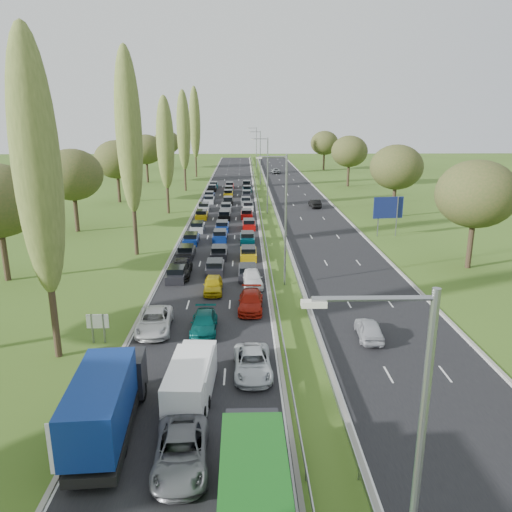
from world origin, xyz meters
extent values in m
plane|color=#39541A|center=(4.50, 80.00, 0.00)|extent=(260.00, 260.00, 0.00)
cube|color=black|center=(-2.25, 82.50, 0.00)|extent=(10.50, 215.00, 0.04)
cube|color=black|center=(11.25, 82.50, 0.00)|extent=(10.50, 215.00, 0.04)
cube|color=gray|center=(3.35, 82.50, 0.55)|extent=(0.06, 215.00, 0.32)
cube|color=gray|center=(5.65, 82.50, 0.55)|extent=(0.06, 215.00, 0.32)
cylinder|color=gray|center=(4.50, 43.00, 6.00)|extent=(0.18, 0.18, 12.00)
cylinder|color=gray|center=(4.50, 78.00, 6.00)|extent=(0.18, 0.18, 12.00)
cylinder|color=gray|center=(4.50, 113.00, 6.00)|extent=(0.18, 0.18, 12.00)
cylinder|color=gray|center=(4.50, 148.00, 6.00)|extent=(0.18, 0.18, 12.00)
cylinder|color=#2D2116|center=(-11.50, 29.00, 3.60)|extent=(0.44, 0.44, 7.20)
ellipsoid|color=#55642B|center=(-11.50, 29.00, 12.40)|extent=(2.80, 2.80, 16.00)
cylinder|color=#2D2116|center=(-11.50, 54.00, 3.96)|extent=(0.44, 0.44, 7.92)
ellipsoid|color=#55642B|center=(-11.50, 54.00, 13.64)|extent=(2.80, 2.80, 17.60)
cylinder|color=#2D2116|center=(-11.50, 79.00, 3.24)|extent=(0.44, 0.44, 6.48)
ellipsoid|color=#55642B|center=(-11.50, 79.00, 11.16)|extent=(2.80, 2.80, 14.40)
cylinder|color=#2D2116|center=(-11.50, 104.00, 3.60)|extent=(0.44, 0.44, 7.20)
ellipsoid|color=#55642B|center=(-11.50, 104.00, 12.40)|extent=(2.80, 2.80, 16.00)
cylinder|color=#2D2116|center=(-11.50, 129.00, 3.96)|extent=(0.44, 0.44, 7.92)
ellipsoid|color=#55642B|center=(-11.50, 129.00, 13.64)|extent=(2.80, 2.80, 17.60)
cylinder|color=#2D2116|center=(-22.00, 45.00, 2.42)|extent=(0.56, 0.56, 4.84)
cylinder|color=#2D2116|center=(-22.00, 66.00, 2.42)|extent=(0.56, 0.56, 4.84)
ellipsoid|color=#38471E|center=(-22.00, 66.00, 7.70)|extent=(8.00, 8.00, 6.80)
cylinder|color=#2D2116|center=(-22.00, 90.00, 2.42)|extent=(0.56, 0.56, 4.84)
ellipsoid|color=#38471E|center=(-22.00, 90.00, 7.70)|extent=(8.00, 8.00, 6.80)
cylinder|color=#2D2116|center=(-22.00, 118.00, 2.42)|extent=(0.56, 0.56, 4.84)
ellipsoid|color=#38471E|center=(-22.00, 118.00, 7.70)|extent=(8.00, 8.00, 6.80)
cylinder|color=#2D2116|center=(-22.00, 150.00, 2.42)|extent=(0.56, 0.56, 4.84)
ellipsoid|color=#38471E|center=(-22.00, 150.00, 7.70)|extent=(8.00, 8.00, 6.80)
cylinder|color=#2D2116|center=(24.00, 48.00, 2.42)|extent=(0.56, 0.56, 4.84)
ellipsoid|color=#38471E|center=(24.00, 48.00, 7.70)|extent=(8.00, 8.00, 6.80)
cylinder|color=#2D2116|center=(24.00, 75.00, 2.42)|extent=(0.56, 0.56, 4.84)
ellipsoid|color=#38471E|center=(24.00, 75.00, 7.70)|extent=(8.00, 8.00, 6.80)
cylinder|color=#2D2116|center=(24.00, 110.00, 2.42)|extent=(0.56, 0.56, 4.84)
ellipsoid|color=#38471E|center=(24.00, 110.00, 7.70)|extent=(8.00, 8.00, 6.80)
cylinder|color=#2D2116|center=(24.00, 145.00, 2.42)|extent=(0.56, 0.56, 4.84)
ellipsoid|color=#38471E|center=(24.00, 145.00, 7.70)|extent=(8.00, 8.00, 6.80)
cube|color=black|center=(-5.76, 44.80, 0.44)|extent=(1.75, 4.00, 0.80)
cube|color=black|center=(-5.74, 52.78, 0.44)|extent=(1.75, 4.00, 0.80)
cube|color=navy|center=(-5.80, 58.89, 0.44)|extent=(1.75, 4.00, 0.80)
cube|color=#B2B7BC|center=(-5.62, 65.71, 0.44)|extent=(1.75, 4.00, 0.80)
cube|color=#BF990C|center=(-5.75, 74.44, 0.44)|extent=(1.75, 4.00, 0.80)
cube|color=#B2B7BC|center=(-5.91, 81.14, 0.44)|extent=(1.75, 4.00, 0.80)
cube|color=#B2B7BC|center=(-5.56, 88.73, 0.44)|extent=(1.75, 4.00, 0.80)
cube|color=navy|center=(-5.83, 93.84, 0.44)|extent=(1.75, 4.00, 0.80)
cube|color=black|center=(-5.88, 103.46, 0.44)|extent=(1.75, 4.00, 0.80)
cube|color=#053F4C|center=(-5.82, 108.34, 0.44)|extent=(1.75, 4.00, 0.80)
cube|color=black|center=(-2.22, 46.83, 0.44)|extent=(1.75, 4.00, 0.80)
cube|color=black|center=(-2.06, 52.45, 0.44)|extent=(1.75, 4.00, 0.80)
cube|color=navy|center=(-2.31, 60.51, 0.44)|extent=(1.75, 4.00, 0.80)
cube|color=navy|center=(-2.26, 66.08, 0.44)|extent=(1.75, 4.00, 0.80)
cube|color=black|center=(-2.23, 73.82, 0.44)|extent=(1.75, 4.00, 0.80)
cube|color=slate|center=(-2.21, 80.62, 0.44)|extent=(1.75, 4.00, 0.80)
cube|color=black|center=(-2.08, 87.40, 0.44)|extent=(1.75, 4.00, 0.80)
cube|color=#BF990C|center=(-2.30, 96.01, 0.44)|extent=(1.75, 4.00, 0.80)
cube|color=#053F4C|center=(-2.34, 101.53, 0.44)|extent=(1.75, 4.00, 0.80)
cube|color=#A50C0A|center=(-2.33, 107.63, 0.44)|extent=(1.75, 4.00, 0.80)
cube|color=black|center=(1.06, 45.08, 0.44)|extent=(1.75, 4.00, 0.80)
cube|color=#BF990C|center=(1.20, 52.06, 0.44)|extent=(1.75, 4.00, 0.80)
cube|color=#053F4C|center=(1.14, 59.26, 0.44)|extent=(1.75, 4.00, 0.80)
cube|color=#A50C0A|center=(1.42, 67.24, 0.44)|extent=(1.75, 4.00, 0.80)
cube|color=#A50C0A|center=(1.15, 74.83, 0.44)|extent=(1.75, 4.00, 0.80)
cube|color=silver|center=(1.42, 81.76, 0.44)|extent=(1.75, 4.00, 0.80)
cube|color=slate|center=(1.08, 87.06, 0.44)|extent=(1.75, 4.00, 0.80)
cube|color=black|center=(1.27, 95.13, 0.44)|extent=(1.75, 4.00, 0.80)
cube|color=#053F4C|center=(1.41, 101.82, 0.44)|extent=(1.75, 4.00, 0.80)
cube|color=black|center=(1.36, 110.11, 0.44)|extent=(1.75, 4.00, 0.80)
imported|color=silver|center=(-5.88, 32.90, 0.75)|extent=(2.76, 5.42, 1.47)
imported|color=black|center=(-5.56, 46.01, 0.78)|extent=(2.21, 5.26, 1.52)
imported|color=slate|center=(-2.14, 18.05, 0.75)|extent=(2.73, 5.39, 1.46)
imported|color=#054B48|center=(-2.22, 32.61, 0.69)|extent=(1.92, 4.63, 1.34)
imported|color=#B79D0C|center=(-2.05, 41.04, 0.72)|extent=(1.76, 4.17, 1.41)
imported|color=black|center=(1.39, 17.63, 0.82)|extent=(1.96, 4.97, 1.61)
imported|color=silver|center=(1.21, 26.38, 0.70)|extent=(2.39, 4.97, 1.37)
imported|color=#951409|center=(1.24, 36.87, 0.72)|extent=(2.15, 4.88, 1.39)
imported|color=white|center=(1.47, 42.73, 0.78)|extent=(2.10, 4.56, 1.51)
imported|color=#ABADB5|center=(9.55, 31.22, 0.71)|extent=(1.85, 4.13, 1.38)
imported|color=black|center=(12.96, 83.64, 0.72)|extent=(1.83, 4.37, 1.41)
imported|color=gray|center=(9.47, 136.52, 0.74)|extent=(2.54, 5.28, 1.45)
cube|color=black|center=(-5.98, 20.47, 0.72)|extent=(2.29, 8.60, 0.50)
cube|color=navy|center=(-5.98, 19.42, 2.43)|extent=(2.39, 6.50, 2.43)
cube|color=silver|center=(-5.98, 16.20, 2.43)|extent=(2.33, 0.06, 2.33)
cube|color=black|center=(-5.98, 23.72, 1.57)|extent=(2.33, 2.10, 2.20)
cylinder|color=black|center=(-5.98, 23.57, 0.52)|extent=(2.01, 1.00, 1.00)
cylinder|color=black|center=(-5.98, 17.37, 0.52)|extent=(2.01, 1.00, 1.00)
cube|color=black|center=(1.05, 17.43, 1.57)|extent=(2.31, 2.08, 2.20)
cylinder|color=black|center=(1.05, 17.27, 0.52)|extent=(1.99, 1.00, 1.00)
cube|color=white|center=(-2.12, 24.31, 1.08)|extent=(2.01, 5.03, 2.01)
cube|color=black|center=(-2.12, 26.53, 0.98)|extent=(1.96, 0.80, 1.61)
cylinder|color=black|center=(-2.98, 25.92, 0.36)|extent=(0.25, 0.68, 0.68)
cylinder|color=black|center=(-1.27, 22.70, 0.36)|extent=(0.25, 0.68, 0.68)
cube|color=white|center=(-2.33, 23.35, 1.14)|extent=(2.13, 5.32, 2.13)
cube|color=black|center=(-2.33, 25.69, 1.03)|extent=(2.07, 0.85, 1.70)
cylinder|color=black|center=(-3.24, 25.06, 0.38)|extent=(0.27, 0.72, 0.72)
cylinder|color=black|center=(-1.43, 21.65, 0.38)|extent=(0.27, 0.72, 0.72)
cylinder|color=gray|center=(-9.80, 30.97, 1.05)|extent=(0.16, 0.16, 2.10)
cylinder|color=gray|center=(-9.00, 30.97, 1.05)|extent=(0.16, 0.16, 2.10)
cube|color=white|center=(-9.40, 30.97, 1.60)|extent=(1.50, 0.11, 1.00)
cylinder|color=gray|center=(18.20, 62.12, 2.60)|extent=(0.16, 0.16, 5.20)
cylinder|color=gray|center=(20.60, 62.12, 2.60)|extent=(0.16, 0.16, 5.20)
cube|color=navy|center=(19.40, 62.12, 3.80)|extent=(3.98, 0.64, 2.80)
camera|label=1|loc=(0.75, -1.09, 15.24)|focal=35.00mm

